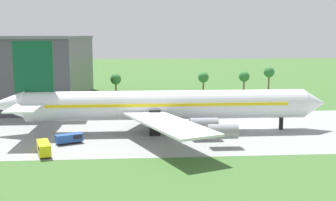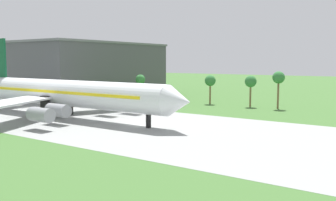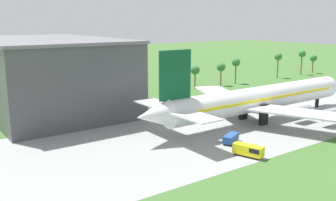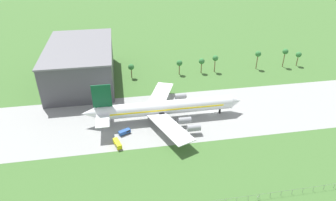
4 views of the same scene
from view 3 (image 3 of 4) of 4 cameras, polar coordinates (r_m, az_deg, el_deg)
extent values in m
plane|color=#3D662D|center=(124.17, 20.26, -1.10)|extent=(600.00, 600.00, 0.00)
cube|color=gray|center=(124.17, 20.27, -1.09)|extent=(320.00, 44.00, 0.02)
cylinder|color=white|center=(104.42, 14.08, 0.35)|extent=(62.50, 6.51, 6.51)
cone|color=white|center=(131.75, 23.70, 2.08)|extent=(5.21, 6.38, 6.38)
cone|color=white|center=(81.21, -2.34, -2.26)|extent=(8.13, 6.18, 6.18)
cube|color=yellow|center=(104.33, 14.10, 0.61)|extent=(53.12, 6.64, 0.65)
cube|color=#0F4C2D|center=(82.97, 1.10, 3.90)|extent=(8.46, 0.50, 11.06)
cube|color=white|center=(84.25, 0.90, -1.38)|extent=(5.86, 26.03, 0.30)
cube|color=white|center=(95.37, 19.81, -1.81)|extent=(18.23, 28.87, 0.44)
cube|color=white|center=(112.89, 8.23, 0.87)|extent=(18.23, 28.87, 0.44)
cylinder|color=gray|center=(105.83, 19.64, -1.51)|extent=(5.86, 2.93, 2.93)
cylinder|color=gray|center=(104.61, 23.38, -1.96)|extent=(5.86, 2.93, 2.93)
cylinder|color=gray|center=(115.13, 13.29, -0.06)|extent=(5.86, 2.93, 2.93)
cylinder|color=gray|center=(121.29, 11.81, 0.62)|extent=(5.86, 2.93, 2.93)
cube|color=black|center=(125.94, 21.79, 0.24)|extent=(0.70, 0.90, 5.48)
cube|color=black|center=(100.58, 14.37, -2.09)|extent=(2.40, 1.20, 5.48)
cube|color=black|center=(105.16, 11.40, -1.33)|extent=(2.40, 1.20, 5.48)
cube|color=black|center=(77.51, 12.09, -8.21)|extent=(3.29, 5.51, 0.40)
cube|color=yellow|center=(77.10, 12.13, -7.36)|extent=(3.76, 6.44, 2.03)
cube|color=black|center=(76.37, 13.29, -7.37)|extent=(2.59, 2.66, 0.90)
cube|color=black|center=(85.02, 9.53, -6.27)|extent=(4.86, 3.55, 0.40)
cube|color=#234C99|center=(84.72, 9.55, -5.64)|extent=(5.66, 4.07, 1.56)
cube|color=black|center=(85.97, 9.89, -5.22)|extent=(2.55, 2.64, 0.90)
cube|color=#47474C|center=(121.25, -18.08, 3.73)|extent=(36.00, 60.00, 20.69)
cube|color=slate|center=(120.26, -18.41, 8.80)|extent=(36.72, 61.20, 0.80)
cylinder|color=brown|center=(207.60, 21.19, 4.90)|extent=(0.56, 0.56, 7.22)
sphere|color=#337538|center=(207.17, 21.28, 6.05)|extent=(3.60, 3.60, 3.60)
cylinder|color=brown|center=(163.74, 10.26, 4.04)|extent=(0.56, 0.56, 8.65)
sphere|color=#337538|center=(163.13, 10.32, 5.76)|extent=(3.60, 3.60, 3.60)
cylinder|color=brown|center=(157.83, 8.06, 3.56)|extent=(0.56, 0.56, 7.20)
sphere|color=#337538|center=(157.27, 8.10, 5.07)|extent=(3.60, 3.60, 3.60)
cylinder|color=brown|center=(184.65, 16.36, 4.79)|extent=(0.56, 0.56, 9.56)
sphere|color=#337538|center=(184.08, 16.46, 6.45)|extent=(3.60, 3.60, 3.60)
cylinder|color=brown|center=(132.06, -5.74, 1.82)|extent=(0.56, 0.56, 6.62)
sphere|color=#337538|center=(131.42, -5.77, 3.50)|extent=(3.60, 3.60, 3.60)
cylinder|color=brown|center=(148.63, 4.14, 3.08)|extent=(0.56, 0.56, 7.03)
sphere|color=#337538|center=(148.04, 4.16, 4.66)|extent=(3.60, 3.60, 3.60)
cylinder|color=brown|center=(199.34, 19.65, 5.14)|extent=(0.56, 0.56, 9.99)
sphere|color=#337538|center=(198.81, 19.77, 6.74)|extent=(3.60, 3.60, 3.60)
camera|label=1|loc=(76.51, 74.81, -0.76)|focal=45.00mm
camera|label=2|loc=(152.88, 52.60, 2.61)|focal=40.00mm
camera|label=4|loc=(94.97, 103.92, 32.03)|focal=32.00mm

